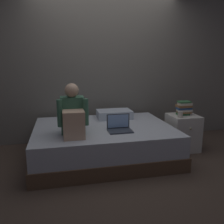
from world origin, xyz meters
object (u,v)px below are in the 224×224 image
object	(u,v)px
nightstand	(183,132)
person_sitting	(73,116)
laptop	(119,127)
bed	(103,142)
book_stack	(184,108)
pillow	(114,114)
mug	(180,114)

from	to	relation	value
nightstand	person_sitting	bearing A→B (deg)	-169.28
laptop	nightstand	bearing A→B (deg)	14.87
bed	book_stack	world-z (taller)	book_stack
laptop	pillow	bearing A→B (deg)	82.26
pillow	bed	bearing A→B (deg)	-120.97
laptop	bed	bearing A→B (deg)	122.38
pillow	mug	distance (m)	1.05
pillow	book_stack	xyz separation A→B (m)	(1.03, -0.41, 0.14)
laptop	book_stack	distance (m)	1.18
nightstand	laptop	size ratio (longest dim) A/B	1.78
laptop	mug	size ratio (longest dim) A/B	3.56
bed	person_sitting	world-z (taller)	person_sitting
laptop	pillow	size ratio (longest dim) A/B	0.57
bed	mug	distance (m)	1.23
book_stack	mug	size ratio (longest dim) A/B	2.54
bed	book_stack	size ratio (longest dim) A/B	8.75
bed	pillow	bearing A→B (deg)	59.03
laptop	book_stack	size ratio (longest dim) A/B	1.40
person_sitting	pillow	xyz separation A→B (m)	(0.72, 0.75, -0.19)
mug	nightstand	bearing A→B (deg)	42.69
nightstand	book_stack	world-z (taller)	book_stack
person_sitting	laptop	size ratio (longest dim) A/B	2.05
laptop	pillow	world-z (taller)	laptop
person_sitting	book_stack	bearing A→B (deg)	11.03
nightstand	laptop	world-z (taller)	laptop
pillow	book_stack	distance (m)	1.12
bed	person_sitting	xyz separation A→B (m)	(-0.45, -0.30, 0.49)
person_sitting	book_stack	distance (m)	1.78
bed	laptop	xyz separation A→B (m)	(0.17, -0.27, 0.30)
bed	pillow	world-z (taller)	pillow
nightstand	mug	size ratio (longest dim) A/B	6.31
bed	person_sitting	bearing A→B (deg)	-145.90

